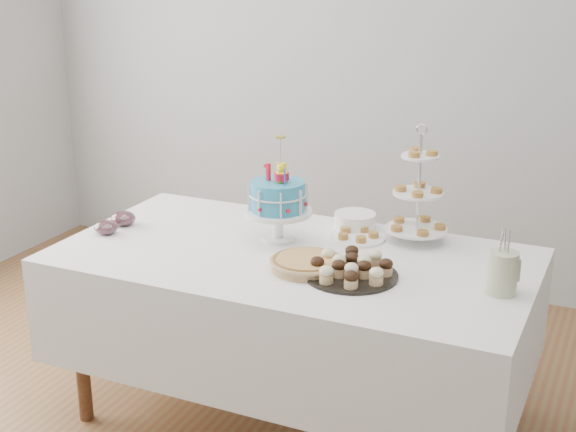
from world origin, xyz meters
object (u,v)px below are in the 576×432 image
at_px(pastry_plate, 357,236).
at_px(table, 293,305).
at_px(utensil_pitcher, 503,271).
at_px(cupcake_tray, 351,267).
at_px(jam_bowl_a, 106,228).
at_px(jam_bowl_b, 123,219).
at_px(birthday_cake, 278,213).
at_px(tiered_stand, 418,194).
at_px(plate_stack, 355,221).
at_px(pie, 307,263).

bearing_deg(pastry_plate, table, -122.43).
distance_m(pastry_plate, utensil_pitcher, 0.74).
height_order(cupcake_tray, pastry_plate, cupcake_tray).
bearing_deg(jam_bowl_a, jam_bowl_b, 90.00).
bearing_deg(jam_bowl_a, table, 7.73).
xyz_separation_m(birthday_cake, jam_bowl_a, (-0.72, -0.23, -0.09)).
height_order(table, tiered_stand, tiered_stand).
relative_size(birthday_cake, jam_bowl_a, 4.39).
bearing_deg(tiered_stand, plate_stack, 171.37).
bearing_deg(jam_bowl_a, cupcake_tray, -0.55).
height_order(table, birthday_cake, birthday_cake).
height_order(jam_bowl_a, utensil_pitcher, utensil_pitcher).
relative_size(pie, pastry_plate, 1.23).
distance_m(tiered_stand, jam_bowl_b, 1.31).
bearing_deg(plate_stack, utensil_pitcher, -31.71).
relative_size(jam_bowl_a, jam_bowl_b, 0.92).
bearing_deg(tiered_stand, table, -139.13).
bearing_deg(jam_bowl_b, plate_stack, 21.95).
bearing_deg(birthday_cake, table, -29.99).
xyz_separation_m(cupcake_tray, utensil_pitcher, (0.54, 0.08, 0.05)).
xyz_separation_m(tiered_stand, utensil_pitcher, (0.43, -0.40, -0.12)).
relative_size(birthday_cake, pastry_plate, 1.87).
distance_m(table, plate_stack, 0.49).
bearing_deg(plate_stack, jam_bowl_a, -151.84).
xyz_separation_m(table, utensil_pitcher, (0.84, -0.04, 0.31)).
bearing_deg(birthday_cake, jam_bowl_b, -157.57).
relative_size(tiered_stand, utensil_pitcher, 2.08).
xyz_separation_m(table, pie, (0.12, -0.13, 0.25)).
bearing_deg(utensil_pitcher, jam_bowl_a, 170.80).
xyz_separation_m(tiered_stand, pastry_plate, (-0.24, -0.08, -0.19)).
height_order(pie, jam_bowl_b, jam_bowl_b).
bearing_deg(utensil_pitcher, pie, 174.87).
relative_size(jam_bowl_b, utensil_pitcher, 0.45).
xyz_separation_m(cupcake_tray, pastry_plate, (-0.12, 0.40, -0.02)).
distance_m(tiered_stand, pastry_plate, 0.32).
height_order(birthday_cake, jam_bowl_b, birthday_cake).
bearing_deg(utensil_pitcher, plate_stack, 136.73).
bearing_deg(plate_stack, cupcake_tray, -71.37).
bearing_deg(pastry_plate, cupcake_tray, -73.22).
xyz_separation_m(birthday_cake, pastry_plate, (0.30, 0.16, -0.11)).
bearing_deg(cupcake_tray, pastry_plate, 106.78).
relative_size(birthday_cake, cupcake_tray, 1.25).
xyz_separation_m(pie, utensil_pitcher, (0.72, 0.08, 0.06)).
relative_size(plate_stack, pastry_plate, 0.77).
xyz_separation_m(pie, jam_bowl_a, (-0.96, 0.01, 0.00)).
xyz_separation_m(birthday_cake, utensil_pitcher, (0.96, -0.16, -0.04)).
xyz_separation_m(tiered_stand, jam_bowl_b, (-1.25, -0.34, -0.18)).
distance_m(table, utensil_pitcher, 0.90).
relative_size(pie, jam_bowl_a, 2.88).
bearing_deg(pastry_plate, birthday_cake, -152.24).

